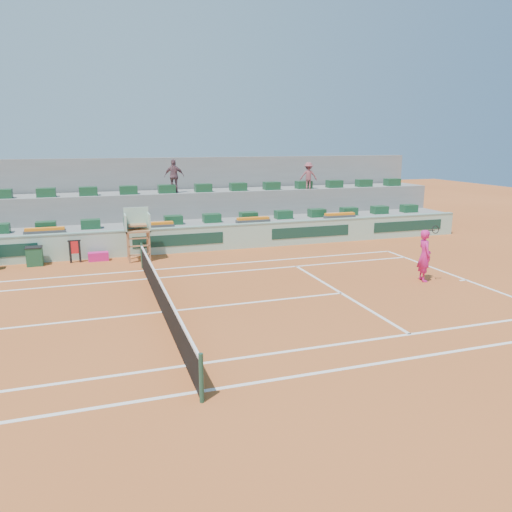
% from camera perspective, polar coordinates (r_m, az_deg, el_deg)
% --- Properties ---
extents(ground, '(90.00, 90.00, 0.00)m').
position_cam_1_polar(ground, '(16.33, -10.68, -6.32)').
color(ground, '#AC5021').
rests_on(ground, ground).
extents(seating_tier_lower, '(36.00, 4.00, 1.20)m').
position_cam_1_polar(seating_tier_lower, '(26.51, -13.94, 2.35)').
color(seating_tier_lower, gray).
rests_on(seating_tier_lower, ground).
extents(seating_tier_upper, '(36.00, 2.40, 2.60)m').
position_cam_1_polar(seating_tier_upper, '(27.97, -14.30, 4.33)').
color(seating_tier_upper, gray).
rests_on(seating_tier_upper, ground).
extents(stadium_back_wall, '(36.00, 0.40, 4.40)m').
position_cam_1_polar(stadium_back_wall, '(29.44, -14.64, 6.50)').
color(stadium_back_wall, gray).
rests_on(stadium_back_wall, ground).
extents(player_bag, '(0.89, 0.40, 0.40)m').
position_cam_1_polar(player_bag, '(23.82, -17.57, -0.05)').
color(player_bag, '#D51B79').
rests_on(player_bag, ground).
extents(spectator_mid, '(1.11, 0.64, 1.78)m').
position_cam_1_polar(spectator_mid, '(27.40, -9.33, 9.00)').
color(spectator_mid, '#754E57').
rests_on(spectator_mid, seating_tier_upper).
extents(spectator_right, '(1.12, 0.86, 1.53)m').
position_cam_1_polar(spectator_right, '(29.40, 6.01, 9.12)').
color(spectator_right, '#8C464C').
rests_on(spectator_right, seating_tier_upper).
extents(court_lines, '(23.89, 11.09, 0.01)m').
position_cam_1_polar(court_lines, '(16.33, -10.68, -6.30)').
color(court_lines, white).
rests_on(court_lines, ground).
extents(tennis_net, '(0.10, 11.97, 1.10)m').
position_cam_1_polar(tennis_net, '(16.16, -10.76, -4.55)').
color(tennis_net, black).
rests_on(tennis_net, ground).
extents(advertising_hoarding, '(36.00, 0.34, 1.26)m').
position_cam_1_polar(advertising_hoarding, '(24.34, -13.46, 1.52)').
color(advertising_hoarding, '#9DC5AE').
rests_on(advertising_hoarding, ground).
extents(umpire_chair, '(1.10, 0.90, 2.40)m').
position_cam_1_polar(umpire_chair, '(23.20, -13.41, 3.25)').
color(umpire_chair, '#9C643B').
rests_on(umpire_chair, ground).
extents(seat_row_lower, '(32.90, 0.60, 0.44)m').
position_cam_1_polar(seat_row_lower, '(25.48, -13.88, 3.81)').
color(seat_row_lower, '#174627').
rests_on(seat_row_lower, seating_tier_lower).
extents(seat_row_upper, '(32.90, 0.60, 0.44)m').
position_cam_1_polar(seat_row_upper, '(27.19, -14.38, 7.32)').
color(seat_row_upper, '#174627').
rests_on(seat_row_upper, seating_tier_upper).
extents(flower_planters, '(26.80, 0.36, 0.28)m').
position_cam_1_polar(flower_planters, '(24.64, -17.19, 3.09)').
color(flower_planters, '#464646').
rests_on(flower_planters, seating_tier_lower).
extents(drink_cooler_a, '(0.69, 0.60, 0.84)m').
position_cam_1_polar(drink_cooler_a, '(23.85, -23.98, -0.01)').
color(drink_cooler_a, '#18492C').
rests_on(drink_cooler_a, ground).
extents(towel_rack, '(0.56, 0.09, 1.03)m').
position_cam_1_polar(towel_rack, '(23.71, -20.00, 0.71)').
color(towel_rack, black).
rests_on(towel_rack, ground).
extents(tennis_player, '(0.64, 0.98, 2.28)m').
position_cam_1_polar(tennis_player, '(20.36, 18.70, 0.06)').
color(tennis_player, '#D51B79').
rests_on(tennis_player, ground).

